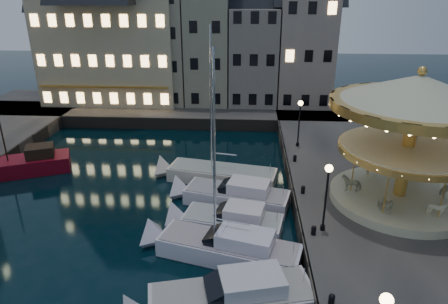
# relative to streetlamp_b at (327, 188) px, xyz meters

# --- Properties ---
(ground) EXTENTS (160.00, 160.00, 0.00)m
(ground) POSITION_rel_streetlamp_b_xyz_m (-7.20, -1.00, -4.02)
(ground) COLOR black
(ground) RESTS_ON ground
(quay_east) EXTENTS (16.00, 56.00, 1.30)m
(quay_east) POSITION_rel_streetlamp_b_xyz_m (6.80, 5.00, -3.37)
(quay_east) COLOR #474442
(quay_east) RESTS_ON ground
(quay_north) EXTENTS (44.00, 12.00, 1.30)m
(quay_north) POSITION_rel_streetlamp_b_xyz_m (-15.20, 27.00, -3.37)
(quay_north) COLOR #474442
(quay_north) RESTS_ON ground
(quaywall_e) EXTENTS (0.15, 44.00, 1.30)m
(quaywall_e) POSITION_rel_streetlamp_b_xyz_m (-1.20, 5.00, -3.37)
(quaywall_e) COLOR #47423A
(quaywall_e) RESTS_ON ground
(quaywall_n) EXTENTS (48.00, 0.15, 1.30)m
(quaywall_n) POSITION_rel_streetlamp_b_xyz_m (-13.20, 21.00, -3.37)
(quaywall_n) COLOR #47423A
(quaywall_n) RESTS_ON ground
(streetlamp_b) EXTENTS (0.44, 0.44, 4.17)m
(streetlamp_b) POSITION_rel_streetlamp_b_xyz_m (0.00, 0.00, 0.00)
(streetlamp_b) COLOR black
(streetlamp_b) RESTS_ON quay_east
(streetlamp_c) EXTENTS (0.44, 0.44, 4.17)m
(streetlamp_c) POSITION_rel_streetlamp_b_xyz_m (0.00, 13.50, 0.00)
(streetlamp_c) COLOR black
(streetlamp_c) RESTS_ON quay_east
(bollard_a) EXTENTS (0.30, 0.30, 0.57)m
(bollard_a) POSITION_rel_streetlamp_b_xyz_m (-0.60, -6.00, -2.41)
(bollard_a) COLOR black
(bollard_a) RESTS_ON quay_east
(bollard_b) EXTENTS (0.30, 0.30, 0.57)m
(bollard_b) POSITION_rel_streetlamp_b_xyz_m (-0.60, -0.50, -2.41)
(bollard_b) COLOR black
(bollard_b) RESTS_ON quay_east
(bollard_c) EXTENTS (0.30, 0.30, 0.57)m
(bollard_c) POSITION_rel_streetlamp_b_xyz_m (-0.60, 4.50, -2.41)
(bollard_c) COLOR black
(bollard_c) RESTS_ON quay_east
(bollard_d) EXTENTS (0.30, 0.30, 0.57)m
(bollard_d) POSITION_rel_streetlamp_b_xyz_m (-0.60, 10.00, -2.41)
(bollard_d) COLOR black
(bollard_d) RESTS_ON quay_east
(townhouse_na) EXTENTS (5.50, 8.00, 12.80)m
(townhouse_na) POSITION_rel_streetlamp_b_xyz_m (-26.70, 29.00, 3.76)
(townhouse_na) COLOR gray
(townhouse_na) RESTS_ON quay_north
(townhouse_nb) EXTENTS (6.16, 8.00, 13.80)m
(townhouse_nb) POSITION_rel_streetlamp_b_xyz_m (-21.25, 29.00, 4.26)
(townhouse_nb) COLOR gray
(townhouse_nb) RESTS_ON quay_north
(townhouse_nc) EXTENTS (6.82, 8.00, 14.80)m
(townhouse_nc) POSITION_rel_streetlamp_b_xyz_m (-15.20, 29.00, 4.76)
(townhouse_nc) COLOR gray
(townhouse_nc) RESTS_ON quay_north
(townhouse_nd) EXTENTS (5.50, 8.00, 15.80)m
(townhouse_nd) POSITION_rel_streetlamp_b_xyz_m (-9.45, 29.00, 5.26)
(townhouse_nd) COLOR gray
(townhouse_nd) RESTS_ON quay_north
(townhouse_ne) EXTENTS (6.16, 8.00, 12.80)m
(townhouse_ne) POSITION_rel_streetlamp_b_xyz_m (-4.00, 29.00, 3.76)
(townhouse_ne) COLOR gray
(townhouse_ne) RESTS_ON quay_north
(townhouse_nf) EXTENTS (6.82, 8.00, 13.80)m
(townhouse_nf) POSITION_rel_streetlamp_b_xyz_m (2.05, 29.00, 4.26)
(townhouse_nf) COLOR gray
(townhouse_nf) RESTS_ON quay_north
(hotel_corner) EXTENTS (17.60, 9.00, 16.80)m
(hotel_corner) POSITION_rel_streetlamp_b_xyz_m (-21.20, 29.00, 5.76)
(hotel_corner) COLOR #C7BB94
(hotel_corner) RESTS_ON quay_north
(motorboat_b) EXTENTS (8.96, 4.53, 2.15)m
(motorboat_b) POSITION_rel_streetlamp_b_xyz_m (-5.43, -5.36, -3.37)
(motorboat_b) COLOR silver
(motorboat_b) RESTS_ON ground
(motorboat_c) EXTENTS (9.15, 4.62, 12.20)m
(motorboat_c) POSITION_rel_streetlamp_b_xyz_m (-5.81, -1.18, -3.34)
(motorboat_c) COLOR silver
(motorboat_c) RESTS_ON ground
(motorboat_d) EXTENTS (7.32, 3.65, 2.15)m
(motorboat_d) POSITION_rel_streetlamp_b_xyz_m (-5.73, 1.52, -3.38)
(motorboat_d) COLOR silver
(motorboat_d) RESTS_ON ground
(motorboat_e) EXTENTS (8.44, 4.28, 2.15)m
(motorboat_e) POSITION_rel_streetlamp_b_xyz_m (-5.56, 5.05, -3.37)
(motorboat_e) COLOR silver
(motorboat_e) RESTS_ON ground
(motorboat_f) EXTENTS (9.67, 4.27, 12.80)m
(motorboat_f) POSITION_rel_streetlamp_b_xyz_m (-7.03, 8.74, -3.49)
(motorboat_f) COLOR beige
(motorboat_f) RESTS_ON ground
(red_fishing_boat) EXTENTS (7.83, 5.26, 5.92)m
(red_fishing_boat) POSITION_rel_streetlamp_b_xyz_m (-23.04, 9.20, -3.32)
(red_fishing_boat) COLOR maroon
(red_fishing_boat) RESTS_ON ground
(carousel) EXTENTS (10.18, 10.18, 8.91)m
(carousel) POSITION_rel_streetlamp_b_xyz_m (5.58, 3.74, 3.15)
(carousel) COLOR beige
(carousel) RESTS_ON quay_east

